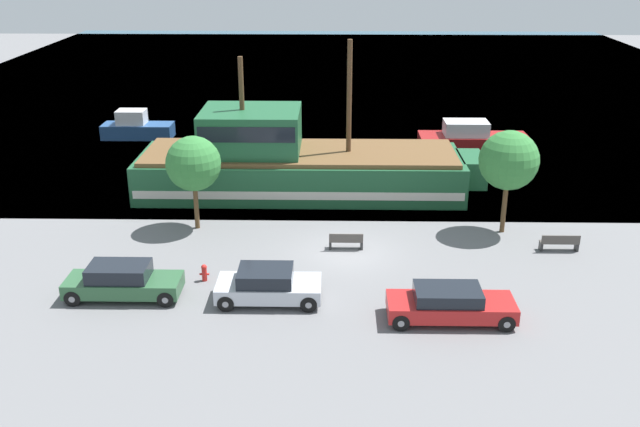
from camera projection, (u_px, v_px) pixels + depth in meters
ground_plane at (346, 252)px, 33.83m from camera, size 160.00×160.00×0.00m
water_surface at (340, 79)px, 74.80m from camera, size 80.00×80.00×0.00m
pirate_ship at (293, 164)px, 41.25m from camera, size 19.85×5.85×8.80m
moored_boat_dockside at (137, 127)px, 52.74m from camera, size 5.14×1.91×2.09m
moored_boat_outer at (471, 137)px, 50.68m from camera, size 7.67×2.53×1.82m
parked_car_curb_front at (268, 285)px, 29.11m from camera, size 4.27×2.01×1.44m
parked_car_curb_mid at (122, 281)px, 29.39m from camera, size 4.74×1.80×1.49m
parked_car_curb_rear at (450, 304)px, 27.66m from camera, size 4.94×1.90×1.38m
fire_hydrant at (204, 272)px, 30.93m from camera, size 0.42×0.25×0.76m
bench_promenade_east at (346, 241)px, 34.03m from camera, size 1.62×0.45×0.85m
bench_promenade_west at (560, 242)px, 33.84m from camera, size 1.81×0.45×0.85m
tree_row_east at (193, 164)px, 35.44m from camera, size 2.76×2.76×4.84m
tree_row_mideast at (509, 161)px, 34.86m from camera, size 2.94×2.94×5.25m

